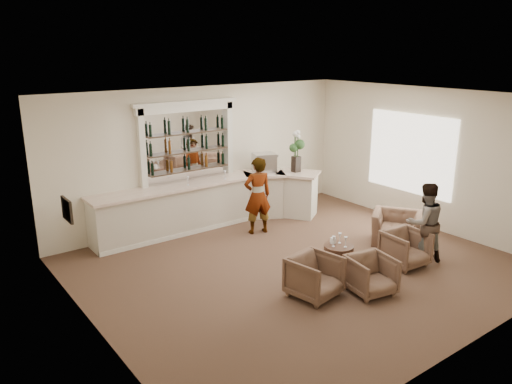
# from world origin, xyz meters

# --- Properties ---
(ground) EXTENTS (8.00, 8.00, 0.00)m
(ground) POSITION_xyz_m (0.00, 0.00, 0.00)
(ground) COLOR brown
(ground) RESTS_ON ground
(room_shell) EXTENTS (8.04, 7.02, 3.32)m
(room_shell) POSITION_xyz_m (0.16, 0.71, 2.34)
(room_shell) COLOR beige
(room_shell) RESTS_ON ground
(bar_counter) EXTENTS (5.72, 1.80, 1.14)m
(bar_counter) POSITION_xyz_m (-0.16, 3.00, 0.57)
(bar_counter) COLOR beige
(bar_counter) RESTS_ON ground
(back_bar_alcove) EXTENTS (2.64, 0.25, 3.00)m
(back_bar_alcove) POSITION_xyz_m (-0.50, 3.41, 2.03)
(back_bar_alcove) COLOR white
(back_bar_alcove) RESTS_ON ground
(cocktail_table) EXTENTS (0.57, 0.57, 0.50)m
(cocktail_table) POSITION_xyz_m (0.52, -0.55, 0.25)
(cocktail_table) COLOR #45281E
(cocktail_table) RESTS_ON ground
(sommelier) EXTENTS (0.74, 0.58, 1.80)m
(sommelier) POSITION_xyz_m (0.48, 2.00, 0.90)
(sommelier) COLOR gray
(sommelier) RESTS_ON ground
(guest) EXTENTS (0.97, 0.87, 1.63)m
(guest) POSITION_xyz_m (2.19, -1.26, 0.82)
(guest) COLOR gray
(guest) RESTS_ON ground
(armchair_left) EXTENTS (0.91, 0.93, 0.74)m
(armchair_left) POSITION_xyz_m (-0.59, -1.06, 0.37)
(armchair_left) COLOR brown
(armchair_left) RESTS_ON ground
(armchair_center) EXTENTS (0.86, 0.87, 0.68)m
(armchair_center) POSITION_xyz_m (0.28, -1.57, 0.34)
(armchair_center) COLOR brown
(armchair_center) RESTS_ON ground
(armchair_right) EXTENTS (0.82, 0.84, 0.71)m
(armchair_right) POSITION_xyz_m (1.73, -1.19, 0.36)
(armchair_right) COLOR brown
(armchair_right) RESTS_ON ground
(armchair_far) EXTENTS (1.35, 1.39, 0.68)m
(armchair_far) POSITION_xyz_m (2.59, -0.32, 0.34)
(armchair_far) COLOR brown
(armchair_far) RESTS_ON ground
(espresso_machine) EXTENTS (0.66, 0.60, 0.47)m
(espresso_machine) POSITION_xyz_m (1.40, 2.95, 1.38)
(espresso_machine) COLOR #B7B7BC
(espresso_machine) RESTS_ON bar_counter
(flower_vase) EXTENTS (0.28, 0.28, 1.06)m
(flower_vase) POSITION_xyz_m (2.04, 2.46, 1.73)
(flower_vase) COLOR black
(flower_vase) RESTS_ON bar_counter
(wine_glass_bar_left) EXTENTS (0.07, 0.07, 0.21)m
(wine_glass_bar_left) POSITION_xyz_m (-0.77, 2.98, 1.25)
(wine_glass_bar_left) COLOR white
(wine_glass_bar_left) RESTS_ON bar_counter
(wine_glass_bar_right) EXTENTS (0.07, 0.07, 0.21)m
(wine_glass_bar_right) POSITION_xyz_m (0.21, 2.95, 1.25)
(wine_glass_bar_right) COLOR white
(wine_glass_bar_right) RESTS_ON bar_counter
(wine_glass_tbl_a) EXTENTS (0.07, 0.07, 0.21)m
(wine_glass_tbl_a) POSITION_xyz_m (0.40, -0.52, 0.60)
(wine_glass_tbl_a) COLOR white
(wine_glass_tbl_a) RESTS_ON cocktail_table
(wine_glass_tbl_b) EXTENTS (0.07, 0.07, 0.21)m
(wine_glass_tbl_b) POSITION_xyz_m (0.62, -0.47, 0.60)
(wine_glass_tbl_b) COLOR white
(wine_glass_tbl_b) RESTS_ON cocktail_table
(wine_glass_tbl_c) EXTENTS (0.07, 0.07, 0.21)m
(wine_glass_tbl_c) POSITION_xyz_m (0.56, -0.68, 0.60)
(wine_glass_tbl_c) COLOR white
(wine_glass_tbl_c) RESTS_ON cocktail_table
(napkin_holder) EXTENTS (0.08, 0.08, 0.12)m
(napkin_holder) POSITION_xyz_m (0.50, -0.41, 0.56)
(napkin_holder) COLOR white
(napkin_holder) RESTS_ON cocktail_table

